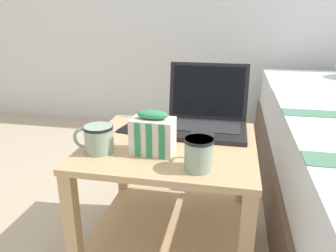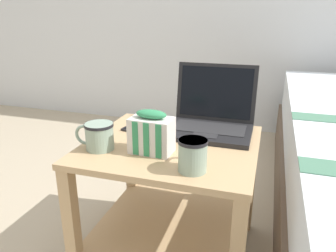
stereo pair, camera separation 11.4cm
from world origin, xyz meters
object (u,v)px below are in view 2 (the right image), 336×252
mug_front_left (193,153)px  mug_front_right (99,135)px  cell_phone (139,125)px  snack_bag (152,133)px  laptop (211,118)px

mug_front_left → mug_front_right: size_ratio=0.94×
mug_front_left → cell_phone: 0.45m
mug_front_right → cell_phone: 0.27m
mug_front_right → mug_front_left: bearing=-10.0°
mug_front_right → cell_phone: (0.04, 0.26, -0.05)m
mug_front_left → snack_bag: size_ratio=0.88×
mug_front_right → snack_bag: snack_bag is taller
cell_phone → snack_bag: bearing=-58.0°
mug_front_right → snack_bag: 0.19m
mug_front_left → cell_phone: bearing=133.9°
mug_front_left → snack_bag: bearing=151.1°
laptop → mug_front_right: laptop is taller
laptop → mug_front_right: 0.45m
laptop → mug_front_right: bearing=-137.5°
mug_front_left → cell_phone: (-0.31, 0.32, -0.05)m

